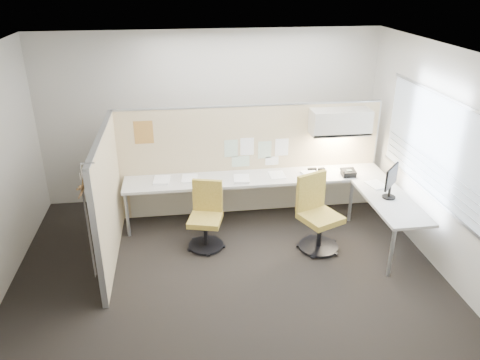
{
  "coord_description": "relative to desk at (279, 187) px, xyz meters",
  "views": [
    {
      "loc": [
        -0.54,
        -5.15,
        3.63
      ],
      "look_at": [
        0.28,
        0.8,
        0.91
      ],
      "focal_mm": 35.0,
      "sensor_mm": 36.0,
      "label": 1
    }
  ],
  "objects": [
    {
      "name": "paper_stack_2",
      "position": [
        -0.57,
        0.05,
        0.15
      ],
      "size": [
        0.26,
        0.32,
        0.04
      ],
      "primitive_type": "cube",
      "rotation": [
        0.0,
        0.0,
        -0.1
      ],
      "color": "white",
      "rests_on": "desk"
    },
    {
      "name": "desk",
      "position": [
        0.0,
        0.0,
        0.0
      ],
      "size": [
        4.0,
        2.07,
        0.73
      ],
      "color": "beige",
      "rests_on": "floor"
    },
    {
      "name": "paper_stack_3",
      "position": [
        -0.0,
        0.16,
        0.13
      ],
      "size": [
        0.23,
        0.3,
        0.01
      ],
      "primitive_type": "cube",
      "rotation": [
        0.0,
        0.0,
        -0.0
      ],
      "color": "white",
      "rests_on": "desk"
    },
    {
      "name": "coat_hook",
      "position": [
        -2.51,
        -1.58,
        0.81
      ],
      "size": [
        0.18,
        0.46,
        1.39
      ],
      "color": "silver",
      "rests_on": "partition_left"
    },
    {
      "name": "phone",
      "position": [
        1.07,
        -0.02,
        0.18
      ],
      "size": [
        0.21,
        0.2,
        0.12
      ],
      "rotation": [
        0.0,
        0.0,
        -0.02
      ],
      "color": "black",
      "rests_on": "desk"
    },
    {
      "name": "paper_stack_0",
      "position": [
        -1.76,
        0.18,
        0.14
      ],
      "size": [
        0.26,
        0.32,
        0.03
      ],
      "primitive_type": "cube",
      "rotation": [
        0.0,
        0.0,
        -0.09
      ],
      "color": "white",
      "rests_on": "desk"
    },
    {
      "name": "tape_dispenser",
      "position": [
        0.71,
        0.2,
        0.16
      ],
      "size": [
        0.11,
        0.08,
        0.06
      ],
      "primitive_type": "cube",
      "rotation": [
        0.0,
        0.0,
        0.25
      ],
      "color": "black",
      "rests_on": "desk"
    },
    {
      "name": "chair_left",
      "position": [
        -1.15,
        -0.51,
        -0.16
      ],
      "size": [
        0.54,
        0.56,
        0.94
      ],
      "rotation": [
        0.0,
        0.0,
        -0.27
      ],
      "color": "black",
      "rests_on": "floor"
    },
    {
      "name": "floor",
      "position": [
        -0.93,
        -1.13,
        -0.61
      ],
      "size": [
        5.5,
        4.5,
        0.01
      ],
      "primitive_type": "cube",
      "color": "black",
      "rests_on": "ground"
    },
    {
      "name": "task_light_strip",
      "position": [
        0.97,
        0.26,
        0.7
      ],
      "size": [
        0.6,
        0.06,
        0.02
      ],
      "primitive_type": "cube",
      "color": "#FFEABF",
      "rests_on": "overhead_bin"
    },
    {
      "name": "wall_right",
      "position": [
        1.82,
        -1.13,
        0.8
      ],
      "size": [
        0.02,
        4.5,
        2.8
      ],
      "primitive_type": "cube",
      "color": "beige",
      "rests_on": "ground"
    },
    {
      "name": "paper_stack_4",
      "position": [
        0.52,
        0.1,
        0.14
      ],
      "size": [
        0.3,
        0.35,
        0.02
      ],
      "primitive_type": "cube",
      "rotation": [
        0.0,
        0.0,
        0.25
      ],
      "color": "white",
      "rests_on": "desk"
    },
    {
      "name": "wall_front",
      "position": [
        -0.93,
        -3.38,
        0.8
      ],
      "size": [
        5.5,
        0.02,
        2.8
      ],
      "primitive_type": "cube",
      "color": "beige",
      "rests_on": "ground"
    },
    {
      "name": "poster",
      "position": [
        -1.98,
        0.44,
        0.82
      ],
      "size": [
        0.28,
        0.0,
        0.35
      ],
      "primitive_type": "cube",
      "color": "orange",
      "rests_on": "partition_back"
    },
    {
      "name": "pinned_papers",
      "position": [
        -0.3,
        0.44,
        0.43
      ],
      "size": [
        1.01,
        0.0,
        0.47
      ],
      "color": "#8CBF8C",
      "rests_on": "partition_back"
    },
    {
      "name": "paper_stack_1",
      "position": [
        -1.34,
        0.19,
        0.14
      ],
      "size": [
        0.26,
        0.32,
        0.02
      ],
      "primitive_type": "cube",
      "rotation": [
        0.0,
        0.0,
        -0.09
      ],
      "color": "white",
      "rests_on": "desk"
    },
    {
      "name": "overhead_bin",
      "position": [
        0.97,
        0.26,
        0.91
      ],
      "size": [
        0.9,
        0.36,
        0.38
      ],
      "primitive_type": "cube",
      "color": "beige",
      "rests_on": "partition_back"
    },
    {
      "name": "ceiling",
      "position": [
        -0.93,
        -1.13,
        2.2
      ],
      "size": [
        5.5,
        4.5,
        0.01
      ],
      "primitive_type": "cube",
      "color": "white",
      "rests_on": "wall_back"
    },
    {
      "name": "paper_stack_5",
      "position": [
        1.36,
        -0.4,
        0.14
      ],
      "size": [
        0.29,
        0.34,
        0.02
      ],
      "primitive_type": "cube",
      "rotation": [
        0.0,
        0.0,
        0.22
      ],
      "color": "white",
      "rests_on": "desk"
    },
    {
      "name": "window_pane",
      "position": [
        1.79,
        -1.13,
        0.95
      ],
      "size": [
        0.01,
        2.8,
        1.3
      ],
      "primitive_type": "cube",
      "color": "#A3B1BD",
      "rests_on": "wall_right"
    },
    {
      "name": "wall_back",
      "position": [
        -0.93,
        1.12,
        0.8
      ],
      "size": [
        5.5,
        0.02,
        2.8
      ],
      "primitive_type": "cube",
      "color": "beige",
      "rests_on": "ground"
    },
    {
      "name": "partition_left",
      "position": [
        -2.43,
        -0.63,
        0.27
      ],
      "size": [
        0.06,
        2.2,
        1.75
      ],
      "primitive_type": "cube",
      "color": "#CEBD8E",
      "rests_on": "floor"
    },
    {
      "name": "monitor",
      "position": [
        1.37,
        -0.81,
        0.4
      ],
      "size": [
        0.32,
        0.34,
        0.47
      ],
      "rotation": [
        0.0,
        0.0,
        0.83
      ],
      "color": "black",
      "rests_on": "desk"
    },
    {
      "name": "stapler",
      "position": [
        0.57,
        0.24,
        0.15
      ],
      "size": [
        0.14,
        0.04,
        0.05
      ],
      "primitive_type": "cube",
      "rotation": [
        0.0,
        0.0,
        -0.01
      ],
      "color": "black",
      "rests_on": "desk"
    },
    {
      "name": "partition_back",
      "position": [
        -0.38,
        0.47,
        0.27
      ],
      "size": [
        4.1,
        0.06,
        1.75
      ],
      "primitive_type": "cube",
      "color": "#CEBD8E",
      "rests_on": "floor"
    },
    {
      "name": "chair_right",
      "position": [
        0.38,
        -0.76,
        -0.11
      ],
      "size": [
        0.65,
        0.67,
        1.06
      ],
      "rotation": [
        0.0,
        0.0,
        0.41
      ],
      "color": "black",
      "rests_on": "floor"
    }
  ]
}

